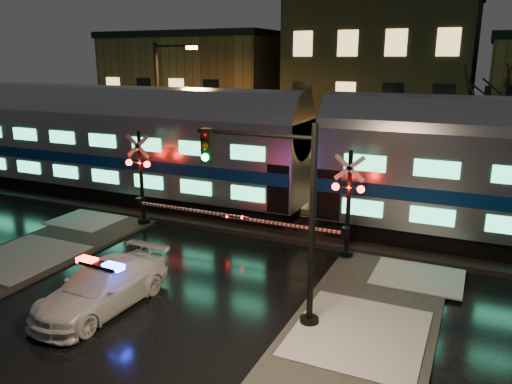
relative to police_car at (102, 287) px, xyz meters
The scene contains 10 objects.
ground 4.79m from the police_car, 76.55° to the left, with size 120.00×120.00×0.00m, color black.
ballast 9.68m from the police_car, 83.46° to the left, with size 90.00×4.20×0.24m, color black.
building_left 29.39m from the police_car, 114.10° to the left, with size 14.00×10.00×9.00m, color brown.
building_mid 27.74m from the police_car, 83.47° to the left, with size 12.00×11.00×11.50m, color brown.
train 10.60m from the police_car, 69.42° to the left, with size 51.00×3.12×5.92m.
police_car is the anchor object (origin of this frame).
crossing_signal_right 8.87m from the police_car, 51.71° to the left, with size 5.97×0.66×4.23m.
crossing_signal_left 7.77m from the police_car, 115.97° to the left, with size 6.19×0.67×4.38m.
traffic_light 5.97m from the police_car, 16.25° to the left, with size 3.79×0.69×5.86m.
streetlight 15.86m from the police_car, 117.33° to the left, with size 2.79×0.29×8.35m.
Camera 1 is at (9.03, -15.37, 7.49)m, focal length 35.00 mm.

